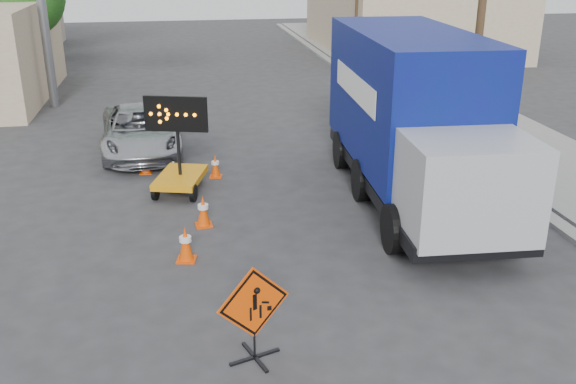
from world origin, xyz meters
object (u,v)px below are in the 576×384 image
object	(u,v)px
pickup_truck	(140,130)
box_truck	(413,127)
arrow_board	(180,171)
construction_sign	(254,311)

from	to	relation	value
pickup_truck	box_truck	bearing A→B (deg)	-41.11
pickup_truck	arrow_board	bearing A→B (deg)	-76.85
construction_sign	pickup_truck	bearing A→B (deg)	81.91
pickup_truck	box_truck	size ratio (longest dim) A/B	0.57
arrow_board	pickup_truck	bearing A→B (deg)	123.05
construction_sign	box_truck	bearing A→B (deg)	33.56
box_truck	pickup_truck	bearing A→B (deg)	145.66
construction_sign	box_truck	size ratio (longest dim) A/B	0.18
arrow_board	pickup_truck	xyz separation A→B (m)	(-1.18, 3.89, 0.12)
construction_sign	arrow_board	distance (m)	7.85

